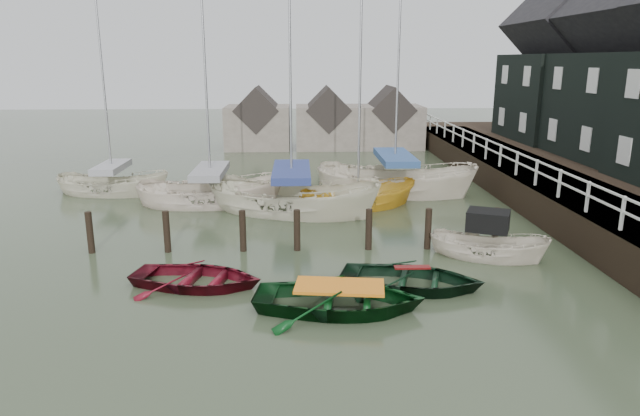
{
  "coord_description": "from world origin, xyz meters",
  "views": [
    {
      "loc": [
        -1.14,
        -15.17,
        6.2
      ],
      "look_at": [
        -0.43,
        3.22,
        1.4
      ],
      "focal_mm": 32.0,
      "sensor_mm": 36.0,
      "label": 1
    }
  ],
  "objects_px": {
    "motorboat": "(487,254)",
    "sailboat_a": "(212,203)",
    "sailboat_e": "(114,192)",
    "sailboat_b": "(292,211)",
    "sailboat_c": "(358,207)",
    "sailboat_d": "(394,192)",
    "rowboat_red": "(197,286)",
    "rowboat_green": "(339,310)",
    "rowboat_dkgreen": "(411,288)"
  },
  "relations": [
    {
      "from": "motorboat",
      "to": "sailboat_d",
      "type": "distance_m",
      "value": 9.33
    },
    {
      "from": "motorboat",
      "to": "sailboat_e",
      "type": "distance_m",
      "value": 17.73
    },
    {
      "from": "sailboat_a",
      "to": "rowboat_dkgreen",
      "type": "bearing_deg",
      "value": -146.06
    },
    {
      "from": "motorboat",
      "to": "sailboat_e",
      "type": "xyz_separation_m",
      "value": [
        -14.88,
        9.63,
        -0.05
      ]
    },
    {
      "from": "motorboat",
      "to": "sailboat_e",
      "type": "relative_size",
      "value": 0.39
    },
    {
      "from": "motorboat",
      "to": "sailboat_a",
      "type": "distance_m",
      "value": 12.33
    },
    {
      "from": "rowboat_green",
      "to": "sailboat_b",
      "type": "relative_size",
      "value": 0.38
    },
    {
      "from": "sailboat_b",
      "to": "sailboat_e",
      "type": "xyz_separation_m",
      "value": [
        -8.53,
        3.75,
        0.01
      ]
    },
    {
      "from": "rowboat_dkgreen",
      "to": "sailboat_a",
      "type": "xyz_separation_m",
      "value": [
        -6.97,
        9.75,
        0.06
      ]
    },
    {
      "from": "rowboat_dkgreen",
      "to": "sailboat_b",
      "type": "bearing_deg",
      "value": 38.6
    },
    {
      "from": "sailboat_d",
      "to": "sailboat_e",
      "type": "bearing_deg",
      "value": 107.33
    },
    {
      "from": "motorboat",
      "to": "sailboat_b",
      "type": "xyz_separation_m",
      "value": [
        -6.35,
        5.88,
        -0.06
      ]
    },
    {
      "from": "sailboat_a",
      "to": "sailboat_b",
      "type": "distance_m",
      "value": 3.84
    },
    {
      "from": "sailboat_d",
      "to": "rowboat_red",
      "type": "bearing_deg",
      "value": 165.56
    },
    {
      "from": "rowboat_green",
      "to": "sailboat_a",
      "type": "xyz_separation_m",
      "value": [
        -4.85,
        11.12,
        0.06
      ]
    },
    {
      "from": "sailboat_d",
      "to": "sailboat_c",
      "type": "bearing_deg",
      "value": 161.79
    },
    {
      "from": "rowboat_red",
      "to": "sailboat_a",
      "type": "relative_size",
      "value": 0.35
    },
    {
      "from": "rowboat_green",
      "to": "rowboat_red",
      "type": "bearing_deg",
      "value": 73.08
    },
    {
      "from": "rowboat_red",
      "to": "rowboat_green",
      "type": "xyz_separation_m",
      "value": [
        3.9,
        -1.75,
        0.0
      ]
    },
    {
      "from": "rowboat_green",
      "to": "sailboat_d",
      "type": "bearing_deg",
      "value": -8.08
    },
    {
      "from": "motorboat",
      "to": "sailboat_a",
      "type": "xyz_separation_m",
      "value": [
        -9.91,
        7.34,
        -0.06
      ]
    },
    {
      "from": "sailboat_d",
      "to": "sailboat_e",
      "type": "xyz_separation_m",
      "value": [
        -13.38,
        0.42,
        0.01
      ]
    },
    {
      "from": "rowboat_red",
      "to": "motorboat",
      "type": "height_order",
      "value": "motorboat"
    },
    {
      "from": "rowboat_dkgreen",
      "to": "rowboat_green",
      "type": "bearing_deg",
      "value": 138.94
    },
    {
      "from": "motorboat",
      "to": "sailboat_a",
      "type": "height_order",
      "value": "sailboat_a"
    },
    {
      "from": "sailboat_c",
      "to": "sailboat_a",
      "type": "bearing_deg",
      "value": 66.31
    },
    {
      "from": "sailboat_b",
      "to": "sailboat_e",
      "type": "distance_m",
      "value": 9.32
    },
    {
      "from": "sailboat_b",
      "to": "sailboat_d",
      "type": "relative_size",
      "value": 0.92
    },
    {
      "from": "rowboat_dkgreen",
      "to": "sailboat_b",
      "type": "distance_m",
      "value": 8.97
    },
    {
      "from": "sailboat_c",
      "to": "sailboat_e",
      "type": "distance_m",
      "value": 11.77
    },
    {
      "from": "sailboat_c",
      "to": "rowboat_red",
      "type": "bearing_deg",
      "value": 130.77
    },
    {
      "from": "rowboat_dkgreen",
      "to": "sailboat_c",
      "type": "xyz_separation_m",
      "value": [
        -0.58,
        8.99,
        0.02
      ]
    },
    {
      "from": "rowboat_dkgreen",
      "to": "sailboat_e",
      "type": "xyz_separation_m",
      "value": [
        -11.95,
        12.04,
        0.07
      ]
    },
    {
      "from": "rowboat_dkgreen",
      "to": "sailboat_d",
      "type": "height_order",
      "value": "sailboat_d"
    },
    {
      "from": "sailboat_a",
      "to": "sailboat_e",
      "type": "bearing_deg",
      "value": 63.64
    },
    {
      "from": "sailboat_c",
      "to": "sailboat_e",
      "type": "bearing_deg",
      "value": 58.09
    },
    {
      "from": "rowboat_green",
      "to": "motorboat",
      "type": "height_order",
      "value": "motorboat"
    },
    {
      "from": "sailboat_c",
      "to": "sailboat_e",
      "type": "relative_size",
      "value": 1.06
    },
    {
      "from": "sailboat_c",
      "to": "rowboat_green",
      "type": "bearing_deg",
      "value": 154.64
    },
    {
      "from": "sailboat_b",
      "to": "sailboat_c",
      "type": "relative_size",
      "value": 1.05
    },
    {
      "from": "motorboat",
      "to": "sailboat_e",
      "type": "height_order",
      "value": "sailboat_e"
    },
    {
      "from": "sailboat_a",
      "to": "sailboat_c",
      "type": "height_order",
      "value": "sailboat_c"
    },
    {
      "from": "sailboat_e",
      "to": "sailboat_b",
      "type": "bearing_deg",
      "value": -105.42
    },
    {
      "from": "sailboat_d",
      "to": "sailboat_a",
      "type": "bearing_deg",
      "value": 121.67
    },
    {
      "from": "rowboat_red",
      "to": "sailboat_d",
      "type": "xyz_separation_m",
      "value": [
        7.46,
        11.23,
        0.06
      ]
    },
    {
      "from": "sailboat_d",
      "to": "sailboat_e",
      "type": "relative_size",
      "value": 1.2
    },
    {
      "from": "sailboat_c",
      "to": "sailboat_b",
      "type": "bearing_deg",
      "value": 86.82
    },
    {
      "from": "rowboat_red",
      "to": "sailboat_e",
      "type": "distance_m",
      "value": 13.07
    },
    {
      "from": "sailboat_a",
      "to": "sailboat_e",
      "type": "relative_size",
      "value": 1.05
    },
    {
      "from": "rowboat_red",
      "to": "sailboat_d",
      "type": "distance_m",
      "value": 13.48
    }
  ]
}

